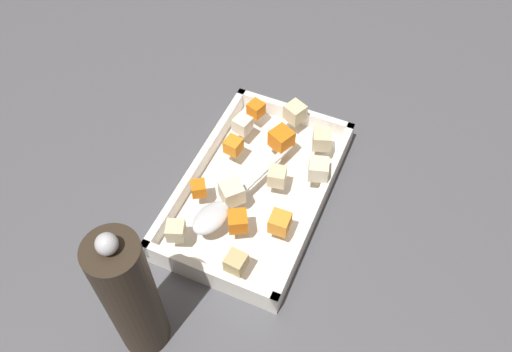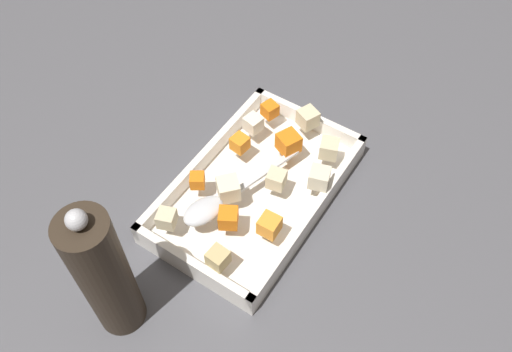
% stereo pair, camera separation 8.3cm
% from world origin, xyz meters
% --- Properties ---
extents(ground_plane, '(4.00, 4.00, 0.00)m').
position_xyz_m(ground_plane, '(0.00, 0.00, 0.00)').
color(ground_plane, '#4C4C51').
extents(baking_dish, '(0.35, 0.21, 0.04)m').
position_xyz_m(baking_dish, '(-0.01, 0.01, 0.01)').
color(baking_dish, white).
rests_on(baking_dish, ground_plane).
extents(carrot_chunk_mid_left, '(0.03, 0.03, 0.02)m').
position_xyz_m(carrot_chunk_mid_left, '(0.05, -0.06, 0.06)').
color(carrot_chunk_mid_left, orange).
rests_on(carrot_chunk_mid_left, baking_dish).
extents(carrot_chunk_far_left, '(0.03, 0.03, 0.02)m').
position_xyz_m(carrot_chunk_far_left, '(-0.13, -0.04, 0.06)').
color(carrot_chunk_far_left, orange).
rests_on(carrot_chunk_far_left, baking_dish).
extents(carrot_chunk_corner_se, '(0.03, 0.03, 0.03)m').
position_xyz_m(carrot_chunk_corner_se, '(0.06, 0.08, 0.06)').
color(carrot_chunk_corner_se, orange).
rests_on(carrot_chunk_corner_se, baking_dish).
extents(carrot_chunk_back_center, '(0.04, 0.04, 0.03)m').
position_xyz_m(carrot_chunk_back_center, '(0.08, 0.02, 0.06)').
color(carrot_chunk_back_center, orange).
rests_on(carrot_chunk_back_center, baking_dish).
extents(carrot_chunk_under_handle, '(0.03, 0.03, 0.02)m').
position_xyz_m(carrot_chunk_under_handle, '(-0.04, -0.05, 0.06)').
color(carrot_chunk_under_handle, orange).
rests_on(carrot_chunk_under_handle, baking_dish).
extents(carrot_chunk_near_spoon, '(0.04, 0.04, 0.03)m').
position_xyz_m(carrot_chunk_near_spoon, '(-0.09, 0.02, 0.06)').
color(carrot_chunk_near_spoon, orange).
rests_on(carrot_chunk_near_spoon, baking_dish).
extents(potato_chunk_corner_ne, '(0.04, 0.04, 0.03)m').
position_xyz_m(potato_chunk_corner_ne, '(-0.11, 0.08, 0.06)').
color(potato_chunk_corner_ne, beige).
rests_on(potato_chunk_corner_ne, baking_dish).
extents(potato_chunk_center, '(0.03, 0.03, 0.03)m').
position_xyz_m(potato_chunk_center, '(0.14, 0.05, 0.06)').
color(potato_chunk_center, tan).
rests_on(potato_chunk_center, baking_dish).
extents(potato_chunk_corner_sw, '(0.03, 0.03, 0.03)m').
position_xyz_m(potato_chunk_corner_sw, '(0.13, -0.05, 0.06)').
color(potato_chunk_corner_sw, beige).
rests_on(potato_chunk_corner_sw, baking_dish).
extents(potato_chunk_front_center, '(0.03, 0.03, 0.03)m').
position_xyz_m(potato_chunk_front_center, '(-0.02, 0.04, 0.06)').
color(potato_chunk_front_center, beige).
rests_on(potato_chunk_front_center, baking_dish).
extents(potato_chunk_near_left, '(0.05, 0.05, 0.03)m').
position_xyz_m(potato_chunk_near_left, '(0.04, -0.01, 0.06)').
color(potato_chunk_near_left, beige).
rests_on(potato_chunk_near_left, baking_dish).
extents(potato_chunk_far_right, '(0.04, 0.04, 0.03)m').
position_xyz_m(potato_chunk_far_right, '(-0.15, 0.02, 0.06)').
color(potato_chunk_far_right, beige).
rests_on(potato_chunk_far_right, baking_dish).
extents(parsnip_chunk_mid_right, '(0.03, 0.03, 0.03)m').
position_xyz_m(parsnip_chunk_mid_right, '(-0.09, -0.05, 0.06)').
color(parsnip_chunk_mid_right, silver).
rests_on(parsnip_chunk_mid_right, baking_dish).
extents(parsnip_chunk_near_right, '(0.04, 0.04, 0.03)m').
position_xyz_m(parsnip_chunk_near_right, '(-0.05, 0.10, 0.06)').
color(parsnip_chunk_near_right, beige).
rests_on(parsnip_chunk_near_right, baking_dish).
extents(serving_spoon, '(0.22, 0.09, 0.02)m').
position_xyz_m(serving_spoon, '(0.08, -0.01, 0.05)').
color(serving_spoon, silver).
rests_on(serving_spoon, baking_dish).
extents(pepper_mill, '(0.06, 0.06, 0.26)m').
position_xyz_m(pepper_mill, '(0.26, -0.03, 0.12)').
color(pepper_mill, '#2D2319').
rests_on(pepper_mill, ground_plane).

